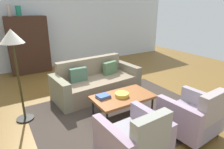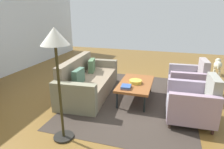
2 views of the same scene
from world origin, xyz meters
TOP-DOWN VIEW (x-y plane):
  - ground_plane at (0.00, 0.00)m, footprint 11.88×11.88m
  - area_rug at (0.18, -0.47)m, footprint 3.40×2.60m
  - couch at (0.18, 0.66)m, footprint 2.16×1.06m
  - coffee_table at (0.18, -0.52)m, footprint 1.20×0.70m
  - armchair_left at (-0.41, -1.69)m, footprint 0.84×0.84m
  - armchair_right at (0.79, -1.69)m, footprint 0.85×0.85m
  - fruit_bowl at (0.15, -0.52)m, footprint 0.27×0.27m
  - book_stack at (-0.19, -0.39)m, footprint 0.27×0.21m
  - floor_lamp at (-1.54, 0.30)m, footprint 0.40×0.40m
  - dog at (2.72, -2.65)m, footprint 0.71×0.31m

SIDE VIEW (x-z plane):
  - ground_plane at x=0.00m, z-range 0.00..0.00m
  - area_rug at x=0.18m, z-range 0.00..0.01m
  - couch at x=0.18m, z-range -0.14..0.72m
  - dog at x=2.72m, z-range 0.08..0.55m
  - armchair_left at x=-0.41m, z-range -0.10..0.78m
  - armchair_right at x=0.79m, z-range -0.10..0.78m
  - coffee_table at x=0.18m, z-range 0.17..0.57m
  - book_stack at x=-0.19m, z-range 0.40..0.46m
  - fruit_bowl at x=0.15m, z-range 0.40..0.47m
  - floor_lamp at x=-1.54m, z-range 0.58..2.30m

